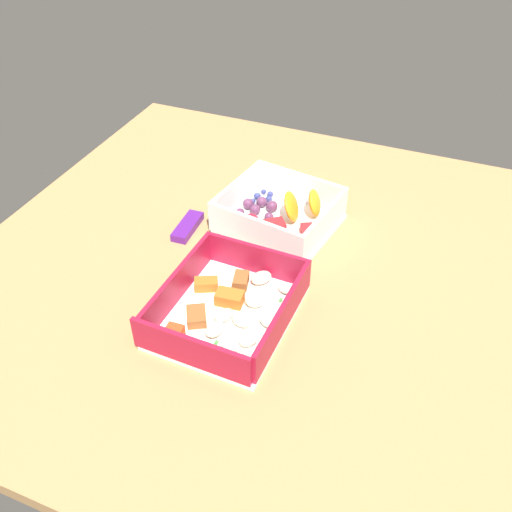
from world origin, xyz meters
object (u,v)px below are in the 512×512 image
fruit_bowl (278,215)px  candy_bar (188,227)px  pasta_container (228,309)px  paper_cup_liner (307,187)px

fruit_bowl → candy_bar: (-6.18, 12.30, -1.31)cm
pasta_container → candy_bar: pasta_container is taller
fruit_bowl → paper_cup_liner: size_ratio=5.55×
pasta_container → candy_bar: bearing=44.2°
fruit_bowl → candy_bar: bearing=116.7°
fruit_bowl → candy_bar: fruit_bowl is taller
pasta_container → paper_cup_liner: pasta_container is taller
fruit_bowl → candy_bar: size_ratio=2.56×
candy_bar → pasta_container: bearing=-137.6°
pasta_container → paper_cup_liner: (31.51, -0.13, -0.86)cm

